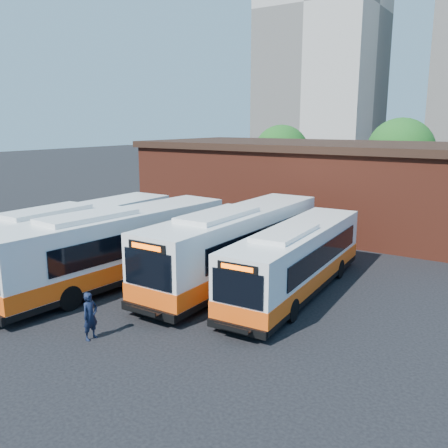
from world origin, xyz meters
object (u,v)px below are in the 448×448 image
Objects in this scene: bus_mideast at (236,247)px; bus_east at (296,262)px; transit_worker at (90,316)px; bus_west at (73,241)px; bus_midwest at (117,249)px.

bus_mideast is 3.41m from bus_east.
bus_west is at bearing 53.44° from transit_worker.
bus_west is 0.97× the size of bus_mideast.
bus_east is at bearing 28.56° from bus_midwest.
bus_midwest is 8.84m from bus_east.
bus_west is 0.96× the size of bus_midwest.
transit_worker is at bearing -118.90° from bus_east.
bus_west is 9.00m from transit_worker.
bus_east is (3.40, -0.12, -0.21)m from bus_mideast.
bus_mideast is 7.60× the size of transit_worker.
bus_east reaches higher than transit_worker.
bus_west reaches higher than bus_east.
bus_midwest reaches higher than bus_west.
bus_west is at bearing -176.37° from bus_midwest.
bus_midwest is (3.40, -0.08, 0.05)m from bus_west.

